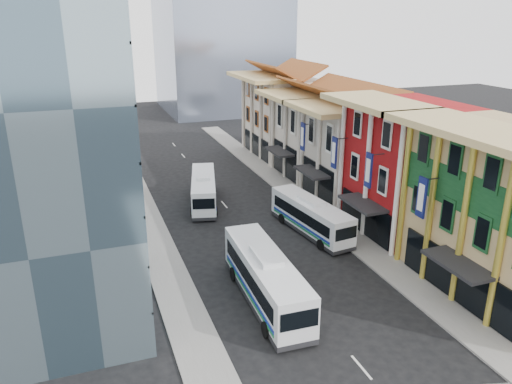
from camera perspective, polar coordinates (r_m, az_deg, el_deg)
name	(u,v)px	position (r m, az deg, el deg)	size (l,w,h in m)	color
ground	(371,378)	(30.57, 12.98, -20.04)	(200.00, 200.00, 0.00)	black
sidewalk_right	(325,217)	(50.72, 7.89, -2.83)	(3.00, 90.00, 0.15)	slate
sidewalk_left	(155,241)	(45.84, -11.41, -5.57)	(3.00, 90.00, 0.15)	slate
shophouse_tan	(512,216)	(39.26, 27.17, -2.41)	(8.00, 14.00, 12.00)	tan
shophouse_red	(407,169)	(47.63, 16.89, 2.56)	(8.00, 10.00, 12.00)	maroon
shophouse_cream_near	(353,154)	(55.46, 11.04, 4.32)	(8.00, 9.00, 10.00)	beige
shophouse_cream_mid	(316,136)	(63.10, 6.90, 6.38)	(8.00, 9.00, 10.00)	beige
shophouse_cream_far	(284,117)	(72.31, 3.17, 8.58)	(8.00, 12.00, 11.00)	beige
office_tower	(24,80)	(38.66, -24.98, 11.49)	(12.00, 26.00, 30.00)	#425968
office_block_far	(59,127)	(62.54, -21.63, 6.91)	(10.00, 18.00, 14.00)	gray
bus_left_near	(266,277)	(35.38, 1.14, -9.74)	(2.82, 12.04, 3.86)	silver
bus_left_far	(204,189)	(53.57, -6.01, 0.34)	(2.49, 10.64, 3.41)	silver
bus_right	(311,216)	(46.52, 6.29, -2.70)	(2.50, 10.66, 3.42)	white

